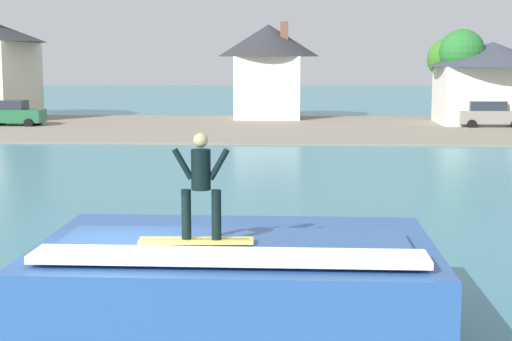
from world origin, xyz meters
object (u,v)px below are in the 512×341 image
surfboard (196,241)px  house_gabled_white (491,77)px  tree_tall_bare (462,53)px  surfer (201,180)px  car_far_shore (490,114)px  tree_short_bushy (447,60)px  wave_crest (237,283)px  car_near_shore (13,113)px  house_small_cottage (268,64)px

surfboard → house_gabled_white: (15.22, 45.15, 1.68)m
house_gabled_white → tree_tall_bare: 2.85m
surfer → house_gabled_white: house_gabled_white is taller
surfer → car_far_shore: (14.56, 42.70, -1.81)m
tree_short_bushy → wave_crest: bearing=-104.3°
car_near_shore → house_gabled_white: (33.66, 3.37, 2.48)m
house_small_cottage → house_gabled_white: bearing=-18.0°
surfboard → car_near_shore: size_ratio=0.47×
house_small_cottage → tree_tall_bare: 15.07m
surfboard → surfer: size_ratio=1.08×
house_small_cottage → wave_crest: bearing=-88.3°
surfboard → tree_tall_bare: bearing=73.8°
wave_crest → tree_tall_bare: 45.72m
wave_crest → tree_tall_bare: (12.41, 43.80, 4.32)m
surfboard → car_far_shore: (14.65, 42.69, -0.80)m
surfer → tree_short_bushy: tree_short_bushy is taller
surfboard → car_near_shore: bearing=113.8°
surfer → car_near_shore: 45.75m
surfboard → car_far_shore: 45.14m
house_gabled_white → house_small_cottage: size_ratio=1.14×
wave_crest → tree_short_bushy: bearing=75.7°
car_near_shore → tree_short_bushy: 31.94m
surfboard → house_gabled_white: size_ratio=0.21×
house_gabled_white → tree_short_bushy: bearing=130.1°
house_gabled_white → house_small_cottage: (-16.12, 5.23, 0.88)m
surfer → tree_tall_bare: bearing=73.9°
car_far_shore → car_near_shore: bearing=-178.4°
surfboard → car_far_shore: bearing=71.1°
wave_crest → surfer: bearing=-120.9°
house_gabled_white → car_near_shore: bearing=-174.3°
car_near_shore → house_small_cottage: bearing=26.1°
house_small_cottage → tree_tall_bare: size_ratio=1.17×
wave_crest → tree_tall_bare: tree_tall_bare is taller
wave_crest → car_near_shore: car_near_shore is taller
wave_crest → car_near_shore: 45.16m
surfer → tree_short_bushy: size_ratio=0.28×
house_small_cottage → tree_short_bushy: 13.71m
surfboard → tree_tall_bare: 46.61m
car_far_shore → house_gabled_white: 3.54m
surfboard → tree_short_bushy: size_ratio=0.30×
surfer → tree_tall_bare: 46.53m
house_gabled_white → tree_short_bushy: tree_short_bushy is taller
surfer → car_far_shore: bearing=71.2°
house_small_cottage → car_near_shore: bearing=-153.9°
car_far_shore → tree_short_bushy: size_ratio=0.72×
wave_crest → car_far_shore: car_far_shore is taller
car_far_shore → surfboard: bearing=-108.9°
tree_tall_bare → house_small_cottage: bearing=157.5°
car_near_shore → house_small_cottage: 19.82m
car_near_shore → wave_crest: bearing=-65.1°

